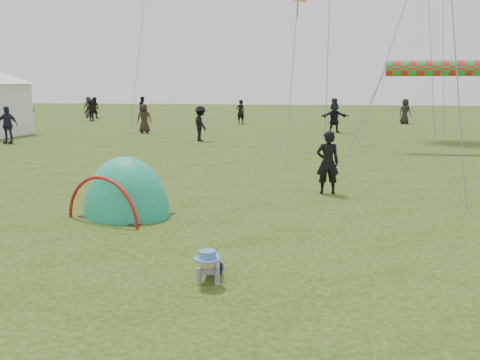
# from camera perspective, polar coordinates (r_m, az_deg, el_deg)

# --- Properties ---
(ground) EXTENTS (140.00, 140.00, 0.00)m
(ground) POSITION_cam_1_polar(r_m,az_deg,el_deg) (7.90, -5.33, -9.97)
(ground) COLOR #1C3807
(crawling_toddler) EXTENTS (0.52, 0.70, 0.51)m
(crawling_toddler) POSITION_cam_1_polar(r_m,az_deg,el_deg) (7.54, -3.26, -8.88)
(crawling_toddler) COLOR black
(crawling_toddler) RESTS_ON ground
(popup_tent) EXTENTS (2.38, 2.18, 2.50)m
(popup_tent) POSITION_cam_1_polar(r_m,az_deg,el_deg) (11.54, -11.98, -3.70)
(popup_tent) COLOR #118187
(popup_tent) RESTS_ON ground
(standing_adult) EXTENTS (0.64, 0.48, 1.59)m
(standing_adult) POSITION_cam_1_polar(r_m,az_deg,el_deg) (13.59, 9.33, 1.86)
(standing_adult) COLOR black
(standing_adult) RESTS_ON ground
(crowd_person_2) EXTENTS (1.01, 0.70, 1.59)m
(crowd_person_2) POSITION_cam_1_polar(r_m,az_deg,el_deg) (41.22, -21.61, 6.70)
(crowd_person_2) COLOR #1C242B
(crowd_person_2) RESTS_ON ground
(crowd_person_3) EXTENTS (1.14, 1.27, 1.71)m
(crowd_person_3) POSITION_cam_1_polar(r_m,az_deg,el_deg) (26.39, -4.23, 6.02)
(crowd_person_3) COLOR black
(crowd_person_3) RESTS_ON ground
(crowd_person_4) EXTENTS (0.97, 0.85, 1.68)m
(crowd_person_4) POSITION_cam_1_polar(r_m,az_deg,el_deg) (31.32, -10.18, 6.49)
(crowd_person_4) COLOR black
(crowd_person_4) RESTS_ON ground
(crowd_person_7) EXTENTS (0.89, 1.02, 1.77)m
(crowd_person_7) POSITION_cam_1_polar(r_m,az_deg,el_deg) (47.40, -10.32, 7.69)
(crowd_person_7) COLOR black
(crowd_person_7) RESTS_ON ground
(crowd_person_8) EXTENTS (1.06, 0.52, 1.75)m
(crowd_person_8) POSITION_cam_1_polar(r_m,az_deg,el_deg) (27.54, -23.59, 5.42)
(crowd_person_8) COLOR #1F2732
(crowd_person_8) RESTS_ON ground
(crowd_person_9) EXTENTS (0.92, 1.26, 1.75)m
(crowd_person_9) POSITION_cam_1_polar(r_m,az_deg,el_deg) (42.48, 10.01, 7.43)
(crowd_person_9) COLOR black
(crowd_person_9) RESTS_ON ground
(crowd_person_10) EXTENTS (0.99, 0.76, 1.79)m
(crowd_person_10) POSITION_cam_1_polar(r_m,az_deg,el_deg) (47.48, -15.83, 7.49)
(crowd_person_10) COLOR #41362C
(crowd_person_10) RESTS_ON ground
(crowd_person_11) EXTENTS (1.70, 0.84, 1.76)m
(crowd_person_11) POSITION_cam_1_polar(r_m,az_deg,el_deg) (31.69, 10.03, 6.60)
(crowd_person_11) COLOR black
(crowd_person_11) RESTS_ON ground
(crowd_person_12) EXTENTS (0.74, 0.70, 1.70)m
(crowd_person_12) POSITION_cam_1_polar(r_m,az_deg,el_deg) (38.37, 0.06, 7.29)
(crowd_person_12) COLOR black
(crowd_person_12) RESTS_ON ground
(crowd_person_13) EXTENTS (0.95, 0.79, 1.76)m
(crowd_person_13) POSITION_cam_1_polar(r_m,az_deg,el_deg) (46.41, -15.26, 7.45)
(crowd_person_13) COLOR black
(crowd_person_13) RESTS_ON ground
(crowd_person_15) EXTENTS (1.15, 0.74, 1.69)m
(crowd_person_15) POSITION_cam_1_polar(r_m,az_deg,el_deg) (42.96, -15.60, 7.20)
(crowd_person_15) COLOR black
(crowd_person_15) RESTS_ON ground
(crowd_person_16) EXTENTS (1.04, 0.98, 1.78)m
(crowd_person_16) POSITION_cam_1_polar(r_m,az_deg,el_deg) (39.95, 17.19, 7.01)
(crowd_person_16) COLOR black
(crowd_person_16) RESTS_ON ground
(rainbow_tube_kite) EXTENTS (5.47, 0.64, 0.64)m
(rainbow_tube_kite) POSITION_cam_1_polar(r_m,az_deg,el_deg) (23.60, 22.02, 11.01)
(rainbow_tube_kite) COLOR red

